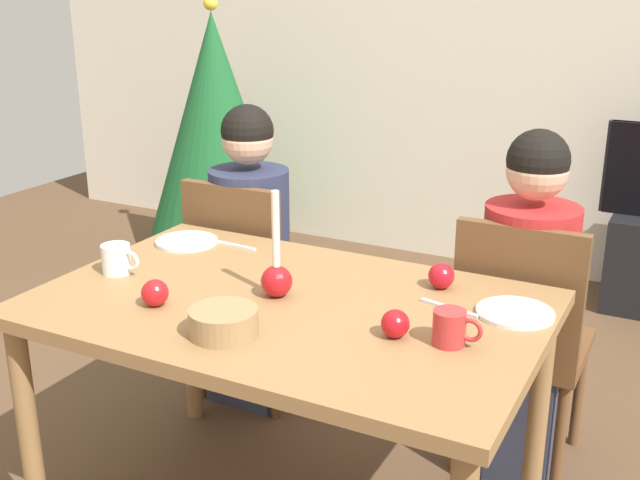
% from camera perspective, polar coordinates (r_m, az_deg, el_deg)
% --- Properties ---
extents(back_wall, '(6.40, 0.10, 2.60)m').
position_cam_1_polar(back_wall, '(4.46, 14.77, 14.15)').
color(back_wall, beige).
rests_on(back_wall, ground).
extents(dining_table, '(1.40, 0.90, 0.75)m').
position_cam_1_polar(dining_table, '(2.21, -2.39, -6.47)').
color(dining_table, olive).
rests_on(dining_table, ground).
extents(chair_left, '(0.40, 0.40, 0.90)m').
position_cam_1_polar(chair_left, '(3.00, -5.35, -2.79)').
color(chair_left, brown).
rests_on(chair_left, ground).
extents(chair_right, '(0.40, 0.40, 0.90)m').
position_cam_1_polar(chair_right, '(2.63, 14.43, -6.55)').
color(chair_right, brown).
rests_on(chair_right, ground).
extents(person_left_child, '(0.30, 0.30, 1.17)m').
position_cam_1_polar(person_left_child, '(3.01, -5.05, -1.57)').
color(person_left_child, '#33384C').
rests_on(person_left_child, ground).
extents(person_right_child, '(0.30, 0.30, 1.17)m').
position_cam_1_polar(person_right_child, '(2.64, 14.69, -5.14)').
color(person_right_child, '#33384C').
rests_on(person_right_child, ground).
extents(christmas_tree, '(0.83, 0.83, 1.51)m').
position_cam_1_polar(christmas_tree, '(4.52, -7.61, 8.04)').
color(christmas_tree, brown).
rests_on(christmas_tree, ground).
extents(candle_centerpiece, '(0.09, 0.09, 0.31)m').
position_cam_1_polar(candle_centerpiece, '(2.19, -3.19, -2.55)').
color(candle_centerpiece, red).
rests_on(candle_centerpiece, dining_table).
extents(plate_left, '(0.21, 0.21, 0.01)m').
position_cam_1_polar(plate_left, '(2.68, -9.71, -0.10)').
color(plate_left, white).
rests_on(plate_left, dining_table).
extents(plate_right, '(0.21, 0.21, 0.01)m').
position_cam_1_polar(plate_right, '(2.16, 14.05, -5.17)').
color(plate_right, white).
rests_on(plate_right, dining_table).
extents(mug_left, '(0.13, 0.09, 0.09)m').
position_cam_1_polar(mug_left, '(2.44, -14.59, -1.35)').
color(mug_left, white).
rests_on(mug_left, dining_table).
extents(mug_right, '(0.13, 0.08, 0.09)m').
position_cam_1_polar(mug_right, '(1.94, 9.52, -6.33)').
color(mug_right, '#B72D2D').
rests_on(mug_right, dining_table).
extents(fork_left, '(0.18, 0.03, 0.01)m').
position_cam_1_polar(fork_left, '(2.63, -6.34, -0.38)').
color(fork_left, silver).
rests_on(fork_left, dining_table).
extents(fork_right, '(0.18, 0.06, 0.01)m').
position_cam_1_polar(fork_right, '(2.15, 9.44, -4.92)').
color(fork_right, silver).
rests_on(fork_right, dining_table).
extents(bowl_walnuts, '(0.18, 0.18, 0.07)m').
position_cam_1_polar(bowl_walnuts, '(1.99, -7.06, -5.95)').
color(bowl_walnuts, '#99754C').
rests_on(bowl_walnuts, dining_table).
extents(apple_near_candle, '(0.07, 0.07, 0.07)m').
position_cam_1_polar(apple_near_candle, '(1.96, 5.51, -6.10)').
color(apple_near_candle, red).
rests_on(apple_near_candle, dining_table).
extents(apple_by_left_plate, '(0.08, 0.08, 0.08)m').
position_cam_1_polar(apple_by_left_plate, '(2.28, 8.85, -2.60)').
color(apple_by_left_plate, red).
rests_on(apple_by_left_plate, dining_table).
extents(apple_by_right_mug, '(0.08, 0.08, 0.08)m').
position_cam_1_polar(apple_by_right_mug, '(2.18, -11.96, -3.79)').
color(apple_by_right_mug, red).
rests_on(apple_by_right_mug, dining_table).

